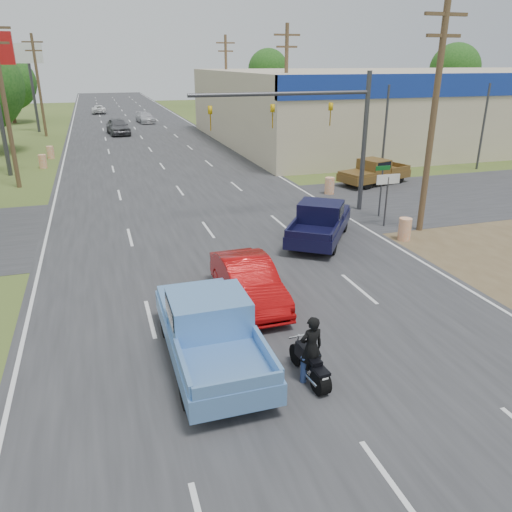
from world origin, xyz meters
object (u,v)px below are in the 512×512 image
object	(u,v)px
navy_pickup	(320,221)
distant_car_grey	(118,127)
rider	(311,352)
distant_car_white	(99,109)
motorcycle	(311,367)
brown_pickup	(373,172)
red_convertible	(248,282)
blue_pickup	(209,327)
distant_car_silver	(145,118)

from	to	relation	value
navy_pickup	distant_car_grey	world-z (taller)	distant_car_grey
rider	distant_car_white	bearing A→B (deg)	-92.26
distant_car_white	rider	bearing A→B (deg)	92.34
motorcycle	brown_pickup	bearing A→B (deg)	51.26
navy_pickup	red_convertible	bearing A→B (deg)	-98.40
motorcycle	distant_car_white	distance (m)	72.32
blue_pickup	brown_pickup	size ratio (longest dim) A/B	1.08
blue_pickup	distant_car_grey	size ratio (longest dim) A/B	1.11
navy_pickup	distant_car_silver	world-z (taller)	navy_pickup
distant_car_grey	distant_car_silver	world-z (taller)	distant_car_grey
distant_car_grey	distant_car_white	xyz separation A→B (m)	(-1.48, 24.83, -0.26)
navy_pickup	brown_pickup	distance (m)	11.64
blue_pickup	navy_pickup	distance (m)	10.41
motorcycle	rider	distance (m)	0.42
motorcycle	brown_pickup	xyz separation A→B (m)	(12.32, 18.42, 0.39)
motorcycle	brown_pickup	size ratio (longest dim) A/B	0.36
distant_car_grey	distant_car_silver	bearing A→B (deg)	62.38
rider	distant_car_silver	size ratio (longest dim) A/B	0.37
blue_pickup	red_convertible	bearing A→B (deg)	55.89
red_convertible	distant_car_grey	world-z (taller)	distant_car_grey
blue_pickup	distant_car_white	bearing A→B (deg)	91.18
rider	distant_car_silver	distance (m)	57.60
rider	distant_car_white	size ratio (longest dim) A/B	0.39
distant_car_grey	distant_car_white	world-z (taller)	distant_car_grey
rider	distant_car_grey	bearing A→B (deg)	-92.63
red_convertible	rider	bearing A→B (deg)	-88.11
motorcycle	distant_car_grey	xyz separation A→B (m)	(-1.95, 47.41, 0.43)
navy_pickup	distant_car_white	xyz separation A→B (m)	(-8.07, 62.56, -0.26)
blue_pickup	distant_car_white	xyz separation A→B (m)	(-1.30, 70.45, -0.34)
distant_car_silver	navy_pickup	bearing A→B (deg)	-94.04
blue_pickup	distant_car_grey	bearing A→B (deg)	89.89
navy_pickup	distant_car_grey	size ratio (longest dim) A/B	1.06
red_convertible	distant_car_grey	size ratio (longest dim) A/B	0.89
rider	red_convertible	bearing A→B (deg)	-92.47
rider	navy_pickup	world-z (taller)	navy_pickup
brown_pickup	navy_pickup	bearing A→B (deg)	122.18
motorcycle	distant_car_silver	xyz separation A→B (m)	(1.99, 57.60, 0.23)
red_convertible	motorcycle	bearing A→B (deg)	-88.09
distant_car_grey	brown_pickup	bearing A→B (deg)	-70.27
distant_car_grey	rider	bearing A→B (deg)	-94.12
navy_pickup	distant_car_white	size ratio (longest dim) A/B	1.24
red_convertible	distant_car_silver	size ratio (longest dim) A/B	0.99
blue_pickup	distant_car_white	distance (m)	70.46
rider	distant_car_grey	distance (m)	47.42
rider	distant_car_silver	bearing A→B (deg)	-96.96
distant_car_grey	distant_car_silver	size ratio (longest dim) A/B	1.11
navy_pickup	distant_car_silver	size ratio (longest dim) A/B	1.18
motorcycle	distant_car_grey	size ratio (longest dim) A/B	0.37
blue_pickup	distant_car_grey	world-z (taller)	blue_pickup
red_convertible	distant_car_grey	bearing A→B (deg)	91.72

